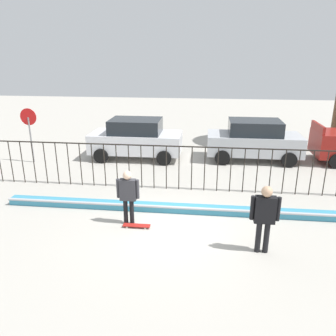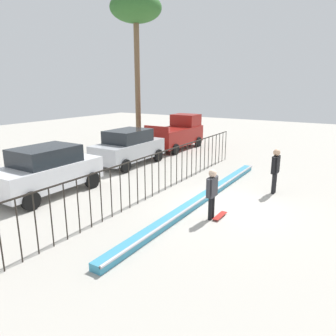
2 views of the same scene
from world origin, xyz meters
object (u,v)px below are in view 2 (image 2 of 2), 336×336
(skateboarder, at_px, (212,190))
(parked_car_white, at_px, (47,170))
(palm_tree_tall, at_px, (136,12))
(parked_car_silver, at_px, (128,147))
(camera_operator, at_px, (275,167))
(skateboard, at_px, (220,216))
(pickup_truck, at_px, (177,133))

(skateboarder, bearing_deg, parked_car_white, 83.06)
(palm_tree_tall, bearing_deg, parked_car_silver, -149.14)
(parked_car_silver, bearing_deg, camera_operator, -97.54)
(skateboard, distance_m, parked_car_white, 6.95)
(pickup_truck, bearing_deg, parked_car_white, -174.26)
(skateboarder, bearing_deg, skateboard, -53.68)
(parked_car_white, bearing_deg, palm_tree_tall, 21.38)
(skateboarder, xyz_separation_m, pickup_truck, (9.75, 6.97, 0.04))
(parked_car_white, distance_m, parked_car_silver, 5.56)
(parked_car_white, height_order, palm_tree_tall, palm_tree_tall)
(skateboard, relative_size, parked_car_white, 0.19)
(skateboard, height_order, parked_car_silver, parked_car_silver)
(skateboarder, distance_m, palm_tree_tall, 15.21)
(pickup_truck, bearing_deg, parked_car_silver, -175.76)
(parked_car_silver, bearing_deg, pickup_truck, -1.59)
(skateboard, xyz_separation_m, pickup_truck, (9.49, 7.17, 0.98))
(skateboard, distance_m, camera_operator, 3.67)
(camera_operator, height_order, parked_car_silver, parked_car_silver)
(camera_operator, xyz_separation_m, parked_car_white, (-4.82, 7.62, -0.11))
(skateboarder, bearing_deg, camera_operator, -32.97)
(skateboard, height_order, palm_tree_tall, palm_tree_tall)
(skateboard, height_order, parked_car_white, parked_car_white)
(skateboarder, relative_size, skateboard, 2.07)
(camera_operator, relative_size, palm_tree_tall, 0.18)
(parked_car_silver, xyz_separation_m, pickup_truck, (5.34, 0.07, 0.06))
(parked_car_silver, relative_size, pickup_truck, 0.91)
(skateboarder, height_order, pickup_truck, pickup_truck)
(parked_car_white, relative_size, pickup_truck, 0.91)
(skateboarder, distance_m, parked_car_white, 6.65)
(parked_car_white, height_order, pickup_truck, pickup_truck)
(parked_car_silver, bearing_deg, parked_car_white, -178.67)
(skateboarder, bearing_deg, pickup_truck, 18.78)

